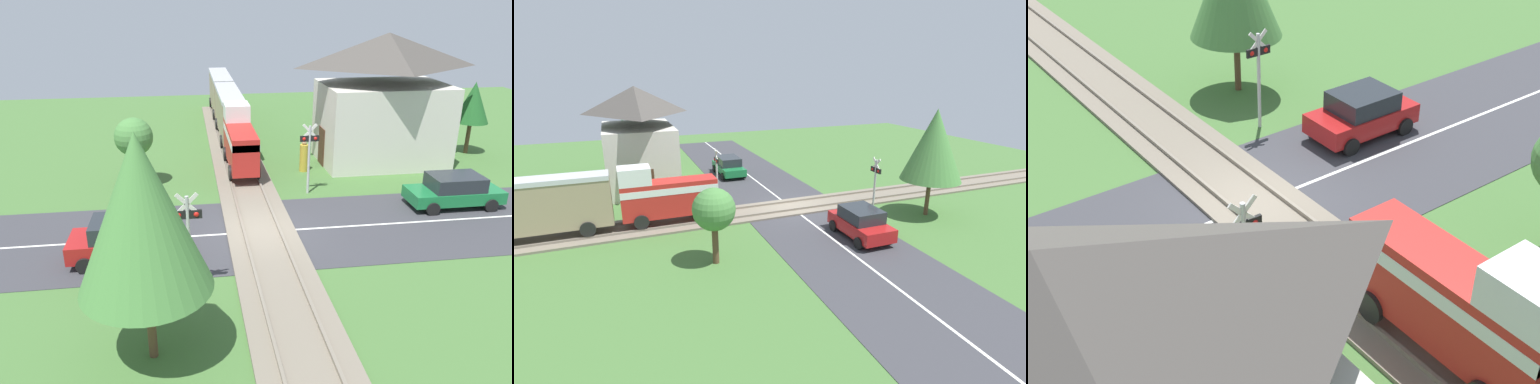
% 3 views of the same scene
% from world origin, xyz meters
% --- Properties ---
extents(ground_plane, '(60.00, 60.00, 0.00)m').
position_xyz_m(ground_plane, '(0.00, 0.00, 0.00)').
color(ground_plane, '#426B33').
extents(road_surface, '(48.00, 6.40, 0.02)m').
position_xyz_m(road_surface, '(0.00, 0.00, 0.01)').
color(road_surface, '#38383D').
rests_on(road_surface, ground_plane).
extents(track_bed, '(2.80, 48.00, 0.24)m').
position_xyz_m(track_bed, '(0.00, 0.00, 0.07)').
color(track_bed, '#756B5B').
rests_on(track_bed, ground_plane).
extents(car_near_crossing, '(3.67, 1.93, 1.57)m').
position_xyz_m(car_near_crossing, '(-5.30, -1.44, 0.81)').
color(car_near_crossing, '#A81919').
rests_on(car_near_crossing, ground_plane).
extents(car_far_side, '(4.20, 1.89, 1.49)m').
position_xyz_m(car_far_side, '(9.03, 1.44, 0.78)').
color(car_far_side, '#197038').
rests_on(car_far_side, ground_plane).
extents(crossing_signal_west_approach, '(0.90, 0.18, 3.45)m').
position_xyz_m(crossing_signal_west_approach, '(-2.88, -3.93, 2.19)').
color(crossing_signal_west_approach, '#B7B7B7').
rests_on(crossing_signal_west_approach, ground_plane).
extents(crossing_signal_east_approach, '(0.90, 0.18, 3.45)m').
position_xyz_m(crossing_signal_east_approach, '(2.88, 3.93, 2.19)').
color(crossing_signal_east_approach, '#B7B7B7').
rests_on(crossing_signal_east_approach, ground_plane).
extents(station_building, '(7.30, 4.99, 7.12)m').
position_xyz_m(station_building, '(8.07, 8.17, 3.50)').
color(station_building, beige).
rests_on(station_building, ground_plane).
extents(pedestrian_by_station, '(0.44, 0.44, 1.77)m').
position_xyz_m(pedestrian_by_station, '(3.42, 7.12, 0.81)').
color(pedestrian_by_station, gold).
rests_on(pedestrian_by_station, ground_plane).
extents(tree_by_station, '(1.98, 1.98, 4.29)m').
position_xyz_m(tree_by_station, '(13.95, 8.98, 3.07)').
color(tree_by_station, brown).
rests_on(tree_by_station, ground_plane).
extents(tree_roadside_hedge, '(1.88, 1.88, 3.47)m').
position_xyz_m(tree_roadside_hedge, '(-5.35, 6.12, 2.50)').
color(tree_roadside_hedge, brown).
rests_on(tree_roadside_hedge, ground_plane).
extents(tree_beyond_track, '(3.37, 3.37, 6.18)m').
position_xyz_m(tree_beyond_track, '(-3.95, -6.92, 4.15)').
color(tree_beyond_track, brown).
rests_on(tree_beyond_track, ground_plane).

